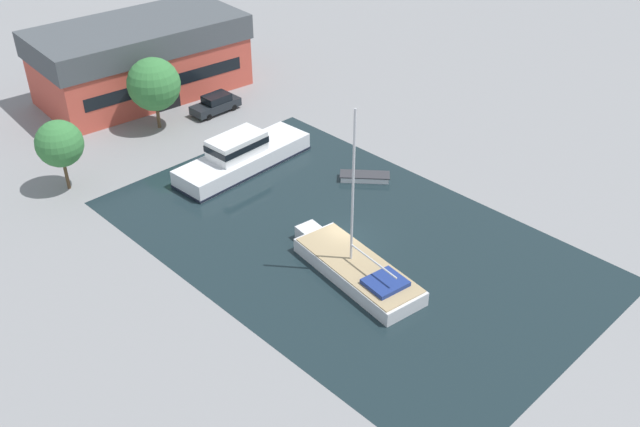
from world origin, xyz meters
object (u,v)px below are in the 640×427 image
at_px(warehouse_building, 141,59).
at_px(sailboat_moored, 356,268).
at_px(quay_tree_by_water, 59,144).
at_px(motor_cruiser, 242,156).
at_px(small_dinghy, 365,177).
at_px(parked_car, 216,104).
at_px(quay_tree_near_building, 154,84).

distance_m(warehouse_building, sailboat_moored, 35.52).
bearing_deg(warehouse_building, sailboat_moored, -95.54).
relative_size(quay_tree_by_water, sailboat_moored, 0.49).
bearing_deg(motor_cruiser, small_dinghy, -148.00).
bearing_deg(parked_car, quay_tree_near_building, 78.93).
relative_size(quay_tree_by_water, parked_car, 1.19).
xyz_separation_m(warehouse_building, quay_tree_near_building, (-3.35, -7.44, 0.57)).
distance_m(quay_tree_near_building, small_dinghy, 20.81).
bearing_deg(quay_tree_near_building, warehouse_building, 65.77).
xyz_separation_m(motor_cruiser, small_dinghy, (5.78, -8.30, -0.83)).
xyz_separation_m(warehouse_building, quay_tree_by_water, (-14.43, -11.51, 0.30)).
height_order(motor_cruiser, small_dinghy, motor_cruiser).
xyz_separation_m(quay_tree_by_water, small_dinghy, (17.51, -15.33, -3.65)).
distance_m(sailboat_moored, small_dinghy, 12.40).
xyz_separation_m(quay_tree_near_building, quay_tree_by_water, (-11.09, -4.07, -0.27)).
xyz_separation_m(warehouse_building, small_dinghy, (3.07, -26.84, -3.35)).
distance_m(quay_tree_near_building, motor_cruiser, 11.54).
distance_m(warehouse_building, motor_cruiser, 18.90).
height_order(parked_car, sailboat_moored, sailboat_moored).
height_order(warehouse_building, quay_tree_near_building, warehouse_building).
bearing_deg(warehouse_building, parked_car, -69.83).
distance_m(quay_tree_by_water, motor_cruiser, 13.96).
relative_size(sailboat_moored, motor_cruiser, 0.95).
bearing_deg(motor_cruiser, quay_tree_by_water, 56.21).
relative_size(sailboat_moored, small_dinghy, 3.06).
height_order(quay_tree_near_building, quay_tree_by_water, quay_tree_near_building).
relative_size(warehouse_building, small_dinghy, 5.38).
bearing_deg(warehouse_building, small_dinghy, -78.54).
distance_m(motor_cruiser, small_dinghy, 10.15).
height_order(warehouse_building, parked_car, warehouse_building).
bearing_deg(quay_tree_near_building, quay_tree_by_water, -159.84).
xyz_separation_m(quay_tree_by_water, parked_car, (16.75, 3.01, -3.06)).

